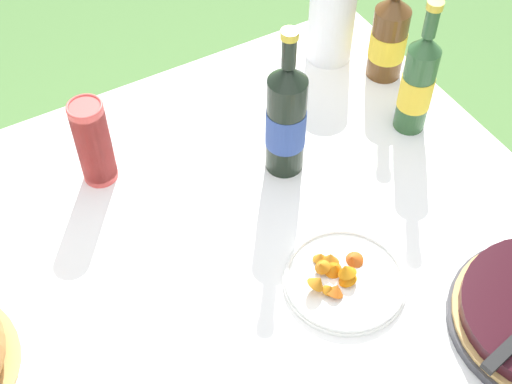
# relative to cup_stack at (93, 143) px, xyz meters

# --- Properties ---
(garden_table) EXTENTS (1.45, 1.23, 0.66)m
(garden_table) POSITION_rel_cup_stack_xyz_m (0.08, -0.38, -0.16)
(garden_table) COLOR #A87A47
(garden_table) RESTS_ON ground_plane
(tablecloth) EXTENTS (1.46, 1.24, 0.10)m
(tablecloth) POSITION_rel_cup_stack_xyz_m (0.08, -0.38, -0.11)
(tablecloth) COLOR white
(tablecloth) RESTS_ON garden_table
(cup_stack) EXTENTS (0.07, 0.07, 0.20)m
(cup_stack) POSITION_rel_cup_stack_xyz_m (0.00, 0.00, 0.00)
(cup_stack) COLOR #E04C47
(cup_stack) RESTS_ON tablecloth
(cider_bottle_green) EXTENTS (0.07, 0.07, 0.33)m
(cider_bottle_green) POSITION_rel_cup_stack_xyz_m (0.66, -0.20, 0.03)
(cider_bottle_green) COLOR #2D562D
(cider_bottle_green) RESTS_ON tablecloth
(cider_bottle_amber) EXTENTS (0.09, 0.09, 0.30)m
(cider_bottle_amber) POSITION_rel_cup_stack_xyz_m (0.72, -0.02, 0.01)
(cider_bottle_amber) COLOR brown
(cider_bottle_amber) RESTS_ON tablecloth
(juice_bottle_red) EXTENTS (0.08, 0.08, 0.35)m
(juice_bottle_red) POSITION_rel_cup_stack_xyz_m (0.35, -0.16, 0.03)
(juice_bottle_red) COLOR black
(juice_bottle_red) RESTS_ON tablecloth
(snack_plate_near) EXTENTS (0.23, 0.23, 0.06)m
(snack_plate_near) POSITION_rel_cup_stack_xyz_m (0.30, -0.48, -0.09)
(snack_plate_near) COLOR white
(snack_plate_near) RESTS_ON tablecloth
(paper_towel_roll) EXTENTS (0.11, 0.11, 0.20)m
(paper_towel_roll) POSITION_rel_cup_stack_xyz_m (0.64, 0.10, 0.00)
(paper_towel_roll) COLOR white
(paper_towel_roll) RESTS_ON tablecloth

